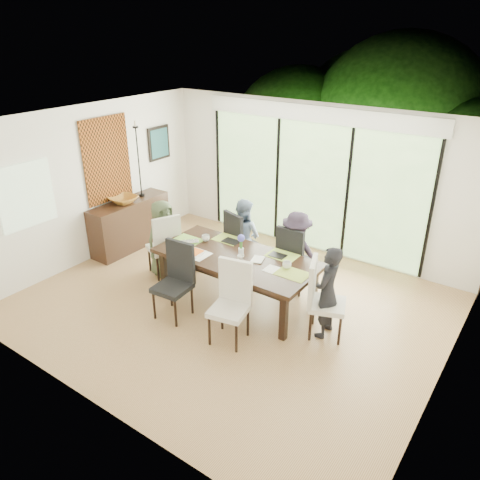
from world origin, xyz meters
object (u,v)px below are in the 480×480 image
Objects in this scene: table_top at (236,258)px; person_right_end at (327,292)px; chair_far_right at (296,257)px; chair_right_end at (328,299)px; laptop at (188,243)px; chair_far_left at (244,241)px; cup_c at (287,265)px; cup_b at (241,258)px; sideboard at (130,224)px; person_far_right at (296,252)px; chair_near_right at (229,305)px; person_left_end at (164,238)px; chair_left_end at (163,243)px; cup_a at (206,238)px; person_far_left at (243,236)px; chair_near_left at (172,282)px; bowl at (123,200)px; vase at (241,252)px.

table_top is 1.48m from person_right_end.
chair_right_end is at bearing 139.29° from chair_far_right.
person_right_end is 2.34m from laptop.
chair_far_left is 0.85× the size of person_right_end.
cup_b is at bearing -162.90° from cup_c.
sideboard is at bearing 169.96° from cup_b.
table_top is at bearing 50.10° from person_far_right.
person_left_end is at bearing 144.61° from chair_near_right.
cup_a is at bearing 125.39° from chair_left_end.
cup_c is (1.25, -0.73, 0.16)m from person_far_left.
person_left_end reaches higher than chair_near_left.
chair_far_left reaches higher than cup_c.
bowl is (-1.89, 0.41, 0.20)m from laptop.
cup_a is at bearing 163.61° from cup_b.
chair_far_right reaches higher than vase.
chair_left_end is at bearing 100.17° from person_left_end.
cup_a is 0.26× the size of bowl.
cup_a is 1.00× the size of cup_c.
person_far_left is (-1.00, -0.02, 0.10)m from chair_far_right.
chair_near_right is 11.00× the size of cup_b.
laptop is 0.21× the size of sideboard.
person_far_left is at bearing 46.37° from chair_right_end.
person_right_end is (1.98, 0.87, 0.10)m from chair_near_left.
table_top is 7.27× the size of laptop.
chair_near_right is 0.85× the size of person_far_left.
bowl is (-2.04, 0.16, 0.16)m from cup_a.
bowl is (-3.24, 1.18, 0.42)m from chair_near_right.
chair_far_right is 8.87× the size of cup_c.
chair_far_left is 2.11m from person_right_end.
table_top is 5.04× the size of bowl.
cup_c is at bearing 7.13° from table_top.
laptop is at bearing -170.54° from vase.
chair_far_left and chair_near_right have the same top height.
chair_right_end is 11.00× the size of cup_b.
person_far_right is at bearing 136.81° from chair_left_end.
person_far_right is 12.90× the size of cup_b.
table_top is at bearing -92.76° from person_right_end.
cup_c is at bearing 156.70° from person_far_left.
chair_far_right is 1.06m from cup_b.
vase is at bearing 139.89° from chair_far_left.
cup_c is (1.65, 0.20, 0.04)m from laptop.
cup_b is (0.65, 0.77, 0.25)m from chair_near_left.
chair_near_left is 0.85× the size of person_left_end.
chair_left_end is at bearing 15.67° from person_far_right.
sideboard is (-3.24, 1.28, -0.10)m from chair_near_right.
person_far_left reaches higher than table_top.
chair_far_right is 3.33× the size of laptop.
chair_near_left is at bearing -69.04° from person_right_end.
chair_near_right is (-0.05, -1.72, 0.00)m from chair_far_right.
chair_left_end is 2.22m from chair_far_right.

